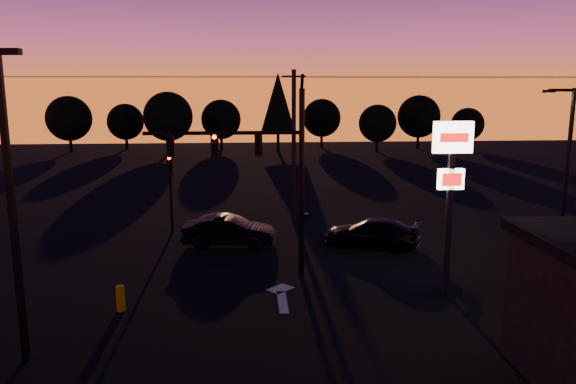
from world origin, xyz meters
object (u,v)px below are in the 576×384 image
at_px(parking_lot_light, 10,189).
at_px(car_right, 372,233).
at_px(traffic_signal_mast, 263,163).
at_px(bollard, 121,298).
at_px(car_mid, 229,231).
at_px(pylon_sign, 451,171).
at_px(streetlight, 565,167).
at_px(secondary_signal, 170,182).

relative_size(parking_lot_light, car_right, 1.88).
bearing_deg(traffic_signal_mast, bollard, -147.82).
bearing_deg(bollard, car_mid, 65.69).
bearing_deg(parking_lot_light, traffic_signal_mast, 43.37).
distance_m(pylon_sign, streetlight, 8.00).
bearing_deg(car_right, secondary_signal, -83.34).
distance_m(secondary_signal, car_mid, 4.70).
xyz_separation_m(pylon_sign, bollard, (-12.46, -0.88, -4.44)).
height_order(streetlight, car_mid, streetlight).
bearing_deg(car_mid, car_right, -88.25).
relative_size(secondary_signal, bollard, 4.57).
bearing_deg(parking_lot_light, pylon_sign, 17.23).
height_order(traffic_signal_mast, streetlight, traffic_signal_mast).
xyz_separation_m(traffic_signal_mast, car_right, (5.61, 4.18, -4.23)).
distance_m(bollard, car_right, 13.33).
relative_size(secondary_signal, car_mid, 0.93).
relative_size(car_mid, car_right, 0.96).
height_order(streetlight, car_right, streetlight).
bearing_deg(streetlight, bollard, -165.85).
height_order(pylon_sign, streetlight, streetlight).
bearing_deg(secondary_signal, streetlight, -17.56).
xyz_separation_m(parking_lot_light, car_mid, (5.73, 11.80, -4.50)).
distance_m(traffic_signal_mast, car_mid, 6.58).
xyz_separation_m(car_mid, car_right, (7.28, -0.63, -0.06)).
relative_size(traffic_signal_mast, parking_lot_light, 0.94).
bearing_deg(car_right, traffic_signal_mast, -29.19).
height_order(secondary_signal, car_mid, secondary_signal).
bearing_deg(car_mid, parking_lot_light, 160.78).
bearing_deg(car_mid, streetlight, -95.19).
bearing_deg(car_right, bollard, -31.31).
bearing_deg(parking_lot_light, streetlight, 21.65).
xyz_separation_m(streetlight, car_right, (-8.39, 2.67, -3.72)).
distance_m(streetlight, bollard, 20.37).
bearing_deg(parking_lot_light, car_mid, 64.08).
bearing_deg(car_mid, traffic_signal_mast, -154.17).
bearing_deg(streetlight, car_right, 162.36).
xyz_separation_m(secondary_signal, bollard, (-0.46, -10.87, -2.39)).
height_order(bollard, car_mid, car_mid).
distance_m(traffic_signal_mast, bollard, 7.75).
bearing_deg(traffic_signal_mast, streetlight, 6.14).
xyz_separation_m(traffic_signal_mast, bollard, (-5.37, -3.38, -4.46)).
xyz_separation_m(pylon_sign, streetlight, (6.91, 4.00, -0.49)).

